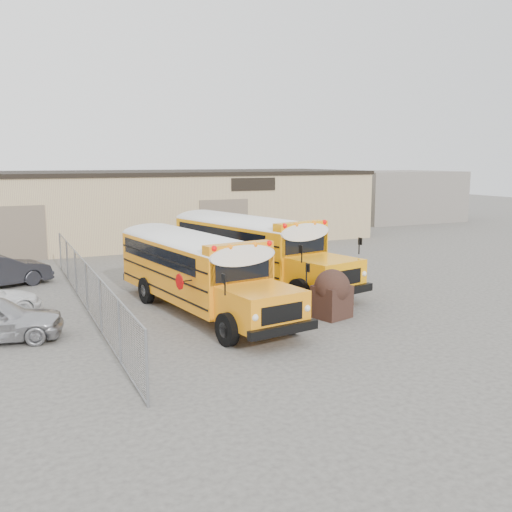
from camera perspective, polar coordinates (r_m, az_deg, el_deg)
name	(u,v)px	position (r m, az deg, el deg)	size (l,w,h in m)	color
ground	(272,312)	(20.56, 1.64, -5.67)	(120.00, 120.00, 0.00)	#494643
warehouse	(141,206)	(38.92, -11.44, 4.93)	(30.20, 10.20, 4.67)	tan
chainlink_fence	(87,286)	(21.46, -16.58, -2.94)	(0.07, 18.07, 1.81)	gray
distant_building_right	(394,196)	(53.20, 13.66, 5.87)	(10.00, 8.00, 4.40)	gray
school_bus_left	(136,245)	(25.92, -11.94, 1.06)	(3.83, 10.03, 2.86)	orange
school_bus_right	(180,230)	(30.22, -7.59, 2.56)	(4.91, 10.65, 3.03)	#FF9E0A
tarp_bundle	(332,293)	(19.88, 7.60, -3.69)	(1.38, 1.31, 1.70)	black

